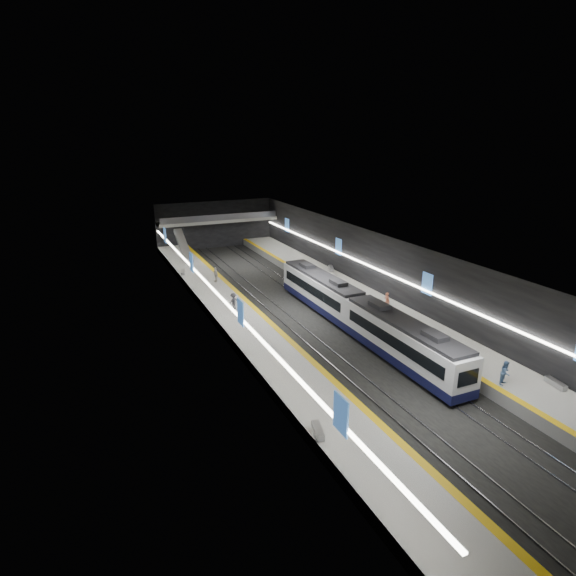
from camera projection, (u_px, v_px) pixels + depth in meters
name	position (u px, v px, depth m)	size (l,w,h in m)	color
ground	(304.00, 314.00, 53.07)	(70.00, 70.00, 0.00)	black
ceiling	(305.00, 243.00, 50.59)	(20.00, 70.00, 0.04)	beige
wall_left	(214.00, 291.00, 47.96)	(0.04, 70.00, 8.00)	black
wall_right	(382.00, 269.00, 55.70)	(0.04, 70.00, 8.00)	black
wall_back	(215.00, 225.00, 82.23)	(20.00, 0.04, 8.00)	black
platform_left	(239.00, 320.00, 50.01)	(5.00, 70.00, 1.00)	slate
tile_surface_left	(239.00, 315.00, 49.85)	(5.00, 70.00, 0.02)	#9C9C98
tactile_strip_left	(259.00, 312.00, 50.70)	(0.60, 70.00, 0.02)	yellow
platform_right	(362.00, 300.00, 55.81)	(5.00, 70.00, 1.00)	slate
tile_surface_right	(362.00, 296.00, 55.66)	(5.00, 70.00, 0.02)	#9C9C98
tactile_strip_right	(346.00, 298.00, 54.80)	(0.60, 70.00, 0.02)	yellow
rails	(304.00, 313.00, 53.05)	(6.52, 70.00, 0.12)	gray
train	(357.00, 312.00, 47.48)	(2.69, 30.04, 3.60)	#10123B
ad_posters	(300.00, 272.00, 52.54)	(19.94, 53.50, 2.20)	#3F75BE
cove_light_left	(216.00, 293.00, 48.10)	(0.25, 68.60, 0.12)	white
cove_light_right	(380.00, 271.00, 55.68)	(0.25, 68.60, 0.12)	white
mezzanine_bridge	(218.00, 220.00, 80.10)	(20.00, 3.00, 1.50)	gray
escalator	(183.00, 246.00, 71.85)	(1.20, 8.00, 0.60)	#99999E
bench_left_near	(318.00, 431.00, 30.24)	(0.50, 1.81, 0.44)	#99999E
bench_left_far	(183.00, 272.00, 64.32)	(0.49, 1.77, 0.43)	#99999E
bench_right_near	(556.00, 383.00, 35.91)	(0.50, 1.79, 0.44)	#99999E
bench_right_far	(331.00, 268.00, 66.01)	(0.55, 1.97, 0.48)	#99999E
passenger_right_a	(387.00, 302.00, 50.92)	(0.72, 0.47, 1.98)	#C26548
passenger_right_b	(506.00, 373.00, 35.96)	(0.92, 0.72, 1.89)	#4A6DA0
passenger_left_a	(216.00, 275.00, 60.78)	(1.08, 0.45, 1.85)	silver
passenger_left_b	(233.00, 302.00, 51.12)	(1.20, 0.69, 1.85)	#38383F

